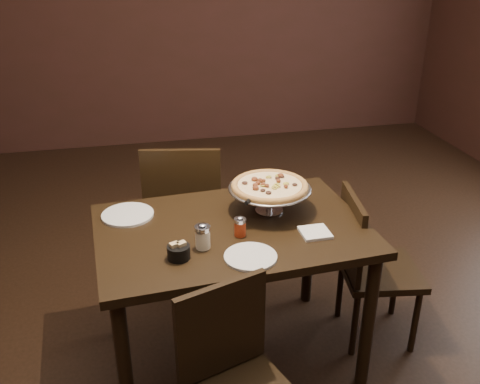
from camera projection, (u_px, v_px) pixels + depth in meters
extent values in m
cube|color=black|center=(232.00, 365.00, 2.80)|extent=(6.00, 7.00, 0.02)
cube|color=#331B13|center=(158.00, 8.00, 5.29)|extent=(6.00, 0.02, 2.80)
cube|color=black|center=(232.00, 231.00, 2.52)|extent=(1.31, 0.92, 0.04)
cylinder|color=black|center=(125.00, 372.00, 2.23)|extent=(0.06, 0.06, 0.75)
cylinder|color=black|center=(368.00, 322.00, 2.52)|extent=(0.06, 0.06, 0.75)
cylinder|color=black|center=(113.00, 278.00, 2.85)|extent=(0.06, 0.06, 0.75)
cylinder|color=black|center=(309.00, 247.00, 3.14)|extent=(0.06, 0.06, 0.75)
cylinder|color=#ADACB3|center=(269.00, 210.00, 2.65)|extent=(0.14, 0.14, 0.01)
cylinder|color=#ADACB3|center=(269.00, 200.00, 2.63)|extent=(0.03, 0.03, 0.11)
cylinder|color=#ADACB3|center=(270.00, 189.00, 2.60)|extent=(0.10, 0.10, 0.01)
cylinder|color=#AAAAAF|center=(270.00, 188.00, 2.60)|extent=(0.40, 0.40, 0.01)
torus|color=#AAAAAF|center=(270.00, 188.00, 2.60)|extent=(0.41, 0.41, 0.01)
cylinder|color=#AA7233|center=(270.00, 187.00, 2.60)|extent=(0.37, 0.37, 0.01)
torus|color=#AA7233|center=(270.00, 186.00, 2.60)|extent=(0.38, 0.38, 0.03)
cylinder|color=tan|center=(270.00, 185.00, 2.59)|extent=(0.31, 0.31, 0.01)
cylinder|color=#F8EAC1|center=(203.00, 239.00, 2.32)|extent=(0.06, 0.06, 0.09)
cylinder|color=#ADACB3|center=(202.00, 228.00, 2.30)|extent=(0.07, 0.07, 0.02)
ellipsoid|color=#ADACB3|center=(202.00, 225.00, 2.29)|extent=(0.04, 0.04, 0.01)
cylinder|color=maroon|center=(240.00, 229.00, 2.42)|extent=(0.05, 0.05, 0.07)
cylinder|color=#ADACB3|center=(240.00, 220.00, 2.40)|extent=(0.06, 0.06, 0.02)
ellipsoid|color=#ADACB3|center=(240.00, 218.00, 2.40)|extent=(0.03, 0.03, 0.01)
cylinder|color=black|center=(179.00, 252.00, 2.25)|extent=(0.10, 0.10, 0.06)
cube|color=#D3B479|center=(175.00, 250.00, 2.24)|extent=(0.05, 0.04, 0.07)
cube|color=#D3B479|center=(182.00, 249.00, 2.25)|extent=(0.05, 0.04, 0.07)
cube|color=silver|center=(315.00, 233.00, 2.45)|extent=(0.13, 0.13, 0.01)
cylinder|color=silver|center=(128.00, 215.00, 2.61)|extent=(0.25, 0.25, 0.01)
cylinder|color=silver|center=(251.00, 257.00, 2.26)|extent=(0.23, 0.23, 0.01)
cone|color=#ADACB3|center=(252.00, 198.00, 2.49)|extent=(0.17, 0.17, 0.00)
cylinder|color=black|center=(252.00, 198.00, 2.49)|extent=(0.10, 0.12, 0.02)
cube|color=black|center=(186.00, 213.00, 3.34)|extent=(0.52, 0.52, 0.04)
cube|color=black|center=(181.00, 188.00, 3.04)|extent=(0.45, 0.11, 0.47)
cylinder|color=black|center=(216.00, 232.00, 3.61)|extent=(0.04, 0.04, 0.44)
cylinder|color=black|center=(162.00, 233.00, 3.60)|extent=(0.04, 0.04, 0.44)
cylinder|color=black|center=(215.00, 261.00, 3.29)|extent=(0.04, 0.04, 0.44)
cylinder|color=black|center=(156.00, 262.00, 3.27)|extent=(0.04, 0.04, 0.44)
cube|color=black|center=(221.00, 328.00, 2.08)|extent=(0.38, 0.15, 0.41)
cube|color=black|center=(380.00, 271.00, 2.85)|extent=(0.45, 0.45, 0.04)
cube|color=black|center=(351.00, 234.00, 2.74)|extent=(0.09, 0.40, 0.42)
cylinder|color=black|center=(415.00, 322.00, 2.80)|extent=(0.03, 0.03, 0.39)
cylinder|color=black|center=(395.00, 286.00, 3.09)|extent=(0.03, 0.03, 0.39)
cylinder|color=black|center=(355.00, 324.00, 2.78)|extent=(0.03, 0.03, 0.39)
cylinder|color=black|center=(340.00, 288.00, 3.07)|extent=(0.03, 0.03, 0.39)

